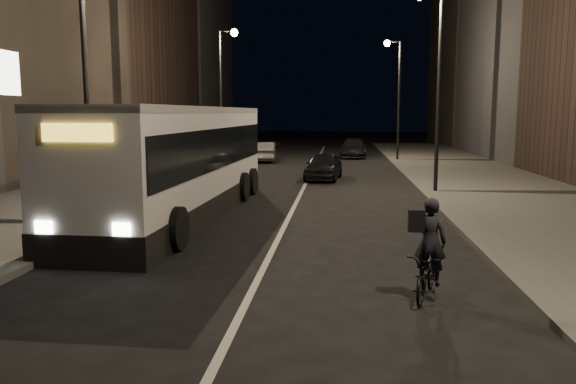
% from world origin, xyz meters
% --- Properties ---
extents(ground, '(180.00, 180.00, 0.00)m').
position_xyz_m(ground, '(0.00, 0.00, 0.00)').
color(ground, black).
rests_on(ground, ground).
extents(sidewalk_right, '(7.00, 70.00, 0.16)m').
position_xyz_m(sidewalk_right, '(8.50, 14.00, 0.08)').
color(sidewalk_right, '#3C3C39').
rests_on(sidewalk_right, ground).
extents(sidewalk_left, '(7.00, 70.00, 0.16)m').
position_xyz_m(sidewalk_left, '(-8.50, 14.00, 0.08)').
color(sidewalk_left, '#3C3C39').
rests_on(sidewalk_left, ground).
extents(building_row_right, '(8.00, 61.00, 21.00)m').
position_xyz_m(building_row_right, '(16.00, 27.50, 10.50)').
color(building_row_right, black).
rests_on(building_row_right, ground).
extents(building_row_left, '(8.00, 61.00, 22.00)m').
position_xyz_m(building_row_left, '(-16.00, 28.50, 11.00)').
color(building_row_left, black).
rests_on(building_row_left, ground).
extents(streetlight_right_mid, '(1.20, 0.44, 8.12)m').
position_xyz_m(streetlight_right_mid, '(5.33, 12.00, 5.36)').
color(streetlight_right_mid, black).
rests_on(streetlight_right_mid, sidewalk_right).
extents(streetlight_right_far, '(1.20, 0.44, 8.12)m').
position_xyz_m(streetlight_right_far, '(5.33, 28.00, 5.36)').
color(streetlight_right_far, black).
rests_on(streetlight_right_far, sidewalk_right).
extents(streetlight_left_near, '(1.20, 0.44, 8.12)m').
position_xyz_m(streetlight_left_near, '(-5.33, 4.00, 5.36)').
color(streetlight_left_near, black).
rests_on(streetlight_left_near, sidewalk_left).
extents(streetlight_left_far, '(1.20, 0.44, 8.12)m').
position_xyz_m(streetlight_left_far, '(-5.33, 22.00, 5.36)').
color(streetlight_left_far, black).
rests_on(streetlight_left_far, sidewalk_left).
extents(city_bus, '(3.48, 13.35, 3.57)m').
position_xyz_m(city_bus, '(-3.60, 6.29, 1.94)').
color(city_bus, silver).
rests_on(city_bus, ground).
extents(cyclist_on_bicycle, '(1.06, 1.75, 1.91)m').
position_xyz_m(cyclist_on_bicycle, '(3.26, -1.52, 0.64)').
color(cyclist_on_bicycle, black).
rests_on(cyclist_on_bicycle, ground).
extents(car_near, '(2.06, 4.19, 1.37)m').
position_xyz_m(car_near, '(0.80, 16.83, 0.69)').
color(car_near, black).
rests_on(car_near, ground).
extents(car_mid, '(1.81, 4.25, 1.36)m').
position_xyz_m(car_mid, '(-3.60, 26.90, 0.68)').
color(car_mid, '#3E3D40').
rests_on(car_mid, ground).
extents(car_far, '(2.21, 4.95, 1.41)m').
position_xyz_m(car_far, '(2.61, 31.24, 0.71)').
color(car_far, black).
rests_on(car_far, ground).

